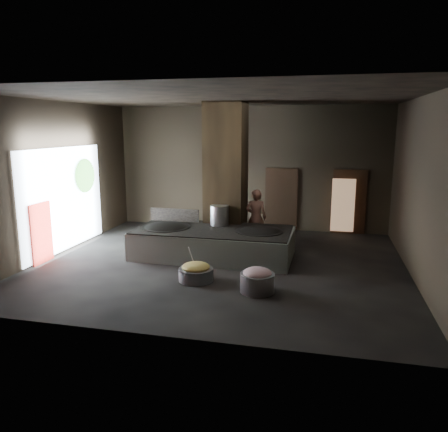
% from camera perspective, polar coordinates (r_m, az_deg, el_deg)
% --- Properties ---
extents(floor, '(10.00, 9.00, 0.10)m').
position_cam_1_polar(floor, '(12.34, -0.38, -6.37)').
color(floor, black).
rests_on(floor, ground).
extents(ceiling, '(10.00, 9.00, 0.10)m').
position_cam_1_polar(ceiling, '(11.77, -0.41, 15.47)').
color(ceiling, black).
rests_on(ceiling, back_wall).
extents(back_wall, '(10.00, 0.10, 4.50)m').
position_cam_1_polar(back_wall, '(16.27, 3.39, 6.25)').
color(back_wall, black).
rests_on(back_wall, ground).
extents(front_wall, '(10.00, 0.10, 4.50)m').
position_cam_1_polar(front_wall, '(7.54, -8.52, -0.00)').
color(front_wall, black).
rests_on(front_wall, ground).
extents(left_wall, '(0.10, 9.00, 4.50)m').
position_cam_1_polar(left_wall, '(13.91, -21.13, 4.60)').
color(left_wall, black).
rests_on(left_wall, ground).
extents(right_wall, '(0.10, 9.00, 4.50)m').
position_cam_1_polar(right_wall, '(11.74, 24.37, 3.20)').
color(right_wall, black).
rests_on(right_wall, ground).
extents(pillar, '(1.20, 1.20, 4.50)m').
position_cam_1_polar(pillar, '(13.74, 0.25, 5.30)').
color(pillar, black).
rests_on(pillar, ground).
extents(hearth_platform, '(4.60, 2.26, 0.80)m').
position_cam_1_polar(hearth_platform, '(12.82, -1.41, -3.59)').
color(hearth_platform, '#B0C3B0').
rests_on(hearth_platform, ground).
extents(platform_cap, '(4.47, 2.15, 0.03)m').
position_cam_1_polar(platform_cap, '(12.72, -1.42, -1.77)').
color(platform_cap, black).
rests_on(platform_cap, hearth_platform).
extents(wok_left, '(1.44, 1.44, 0.40)m').
position_cam_1_polar(wok_left, '(13.12, -7.61, -1.75)').
color(wok_left, black).
rests_on(wok_left, hearth_platform).
extents(wok_left_rim, '(1.47, 1.47, 0.05)m').
position_cam_1_polar(wok_left_rim, '(13.11, -7.62, -1.45)').
color(wok_left_rim, black).
rests_on(wok_left_rim, hearth_platform).
extents(wok_right, '(1.34, 1.34, 0.38)m').
position_cam_1_polar(wok_right, '(12.52, 4.64, -2.33)').
color(wok_right, black).
rests_on(wok_right, hearth_platform).
extents(wok_right_rim, '(1.37, 1.37, 0.05)m').
position_cam_1_polar(wok_right_rim, '(12.51, 4.64, -2.02)').
color(wok_right_rim, black).
rests_on(wok_right_rim, hearth_platform).
extents(stock_pot, '(0.56, 0.56, 0.60)m').
position_cam_1_polar(stock_pot, '(13.16, -0.61, 0.09)').
color(stock_pot, '#B9BCC2').
rests_on(stock_pot, hearth_platform).
extents(splash_guard, '(1.59, 0.08, 0.40)m').
position_cam_1_polar(splash_guard, '(13.80, -6.47, 0.12)').
color(splash_guard, black).
rests_on(splash_guard, hearth_platform).
extents(cook, '(0.69, 0.47, 1.82)m').
position_cam_1_polar(cook, '(13.97, 4.20, -0.20)').
color(cook, '#955E4C').
rests_on(cook, ground).
extents(veg_basin, '(1.03, 1.03, 0.32)m').
position_cam_1_polar(veg_basin, '(10.94, -3.68, -7.61)').
color(veg_basin, slate).
rests_on(veg_basin, ground).
extents(veg_fill, '(0.70, 0.70, 0.22)m').
position_cam_1_polar(veg_fill, '(10.88, -3.69, -6.66)').
color(veg_fill, '#8CA04D').
rests_on(veg_fill, veg_basin).
extents(ladle, '(0.09, 0.34, 0.61)m').
position_cam_1_polar(ladle, '(11.00, -4.23, -5.37)').
color(ladle, '#B9BCC2').
rests_on(ladle, veg_basin).
extents(meat_basin, '(0.90, 0.90, 0.44)m').
position_cam_1_polar(meat_basin, '(10.21, 4.36, -8.67)').
color(meat_basin, slate).
rests_on(meat_basin, ground).
extents(meat_fill, '(0.66, 0.66, 0.25)m').
position_cam_1_polar(meat_fill, '(10.14, 4.38, -7.45)').
color(meat_fill, '#A5636E').
rests_on(meat_fill, meat_basin).
extents(doorway_near, '(1.18, 0.08, 2.38)m').
position_cam_1_polar(doorway_near, '(16.16, 7.48, 2.02)').
color(doorway_near, black).
rests_on(doorway_near, ground).
extents(doorway_near_glow, '(0.84, 0.04, 1.99)m').
position_cam_1_polar(doorway_near_glow, '(16.36, 6.95, 1.98)').
color(doorway_near_glow, '#8C6647').
rests_on(doorway_near_glow, ground).
extents(doorway_far, '(1.18, 0.08, 2.38)m').
position_cam_1_polar(doorway_far, '(16.10, 16.01, 1.64)').
color(doorway_far, black).
rests_on(doorway_far, ground).
extents(doorway_far_glow, '(0.79, 0.04, 1.87)m').
position_cam_1_polar(doorway_far_glow, '(15.87, 15.27, 1.36)').
color(doorway_far_glow, '#8C6647').
rests_on(doorway_far_glow, ground).
extents(left_opening, '(0.04, 4.20, 3.10)m').
position_cam_1_polar(left_opening, '(14.10, -20.16, 2.09)').
color(left_opening, white).
rests_on(left_opening, ground).
extents(pavilion_sliver, '(0.05, 0.90, 1.70)m').
position_cam_1_polar(pavilion_sliver, '(13.15, -22.75, -2.08)').
color(pavilion_sliver, maroon).
rests_on(pavilion_sliver, ground).
extents(tree_silhouette, '(0.28, 1.10, 1.10)m').
position_cam_1_polar(tree_silhouette, '(14.89, -17.69, 5.05)').
color(tree_silhouette, '#194714').
rests_on(tree_silhouette, left_opening).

